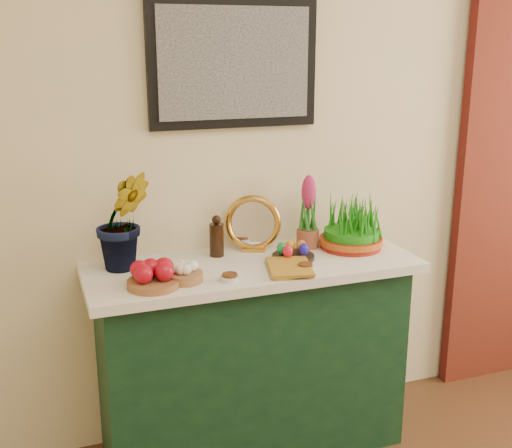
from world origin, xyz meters
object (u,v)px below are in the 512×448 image
Objects in this scene: hyacinth_green at (123,205)px; book at (268,268)px; sideboard at (252,361)px; mirror at (253,224)px; wheatgrass_sabzeh at (351,226)px.

hyacinth_green is 0.64m from book.
mirror is (0.06, 0.15, 0.59)m from sideboard.
wheatgrass_sabzeh is (1.00, -0.07, -0.17)m from hyacinth_green.
book is at bearing -160.45° from wheatgrass_sabzeh.
sideboard is 5.63× the size of book.
wheatgrass_sabzeh is (0.46, 0.16, 0.09)m from book.
book is (0.02, -0.13, 0.48)m from sideboard.
hyacinth_green is 2.34× the size of book.
wheatgrass_sabzeh is at bearing -15.45° from mirror.
mirror is 0.30m from book.
wheatgrass_sabzeh is (0.43, -0.12, -0.02)m from mirror.
sideboard is 0.61m from mirror.
wheatgrass_sabzeh is at bearing 3.79° from sideboard.
mirror is 0.89× the size of wheatgrass_sabzeh.
hyacinth_green is 2.13× the size of mirror.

